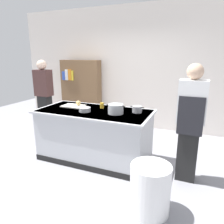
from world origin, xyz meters
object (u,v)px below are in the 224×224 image
(juice_cup, at_px, (102,106))
(onion, at_px, (78,103))
(stock_pot, at_px, (116,109))
(bookshelf, at_px, (81,92))
(trash_bin, at_px, (150,189))
(mixing_bowl, at_px, (85,110))
(person_chef, at_px, (190,121))
(sauce_pan, at_px, (137,109))
(person_guest, at_px, (44,95))

(juice_cup, bearing_deg, onion, -175.43)
(stock_pot, distance_m, bookshelf, 2.54)
(stock_pot, xyz_separation_m, bookshelf, (-1.75, 1.84, -0.13))
(trash_bin, xyz_separation_m, bookshelf, (-2.56, 2.75, 0.55))
(onion, relative_size, stock_pot, 0.28)
(mixing_bowl, distance_m, person_chef, 1.67)
(sauce_pan, distance_m, trash_bin, 1.39)
(onion, bearing_deg, person_guest, 155.02)
(person_chef, bearing_deg, stock_pot, 95.38)
(stock_pot, height_order, bookshelf, bookshelf)
(onion, height_order, juice_cup, onion)
(juice_cup, relative_size, person_chef, 0.06)
(juice_cup, height_order, person_guest, person_guest)
(person_chef, xyz_separation_m, bookshelf, (-2.90, 1.86, -0.06))
(mixing_bowl, height_order, person_chef, person_chef)
(person_guest, bearing_deg, sauce_pan, 76.68)
(juice_cup, bearing_deg, person_guest, 162.12)
(sauce_pan, xyz_separation_m, mixing_bowl, (-0.83, -0.29, -0.02))
(stock_pot, bearing_deg, mixing_bowl, -170.65)
(trash_bin, relative_size, person_chef, 0.35)
(stock_pot, height_order, sauce_pan, stock_pot)
(mixing_bowl, bearing_deg, person_guest, 151.01)
(sauce_pan, bearing_deg, mixing_bowl, -160.73)
(sauce_pan, bearing_deg, juice_cup, 177.40)
(stock_pot, distance_m, mixing_bowl, 0.54)
(juice_cup, xyz_separation_m, trash_bin, (1.17, -1.15, -0.65))
(juice_cup, distance_m, trash_bin, 1.76)
(mixing_bowl, bearing_deg, sauce_pan, 19.27)
(person_chef, xyz_separation_m, person_guest, (-3.28, 0.83, -0.00))
(sauce_pan, height_order, person_chef, person_chef)
(onion, distance_m, stock_pot, 0.85)
(sauce_pan, relative_size, person_chef, 0.13)
(trash_bin, bearing_deg, onion, 145.76)
(stock_pot, xyz_separation_m, sauce_pan, (0.30, 0.20, -0.02))
(onion, distance_m, juice_cup, 0.47)
(stock_pot, bearing_deg, juice_cup, 147.09)
(person_guest, bearing_deg, mixing_bowl, 61.59)
(person_guest, xyz_separation_m, bookshelf, (0.38, 1.03, -0.06))
(person_guest, height_order, bookshelf, person_guest)
(onion, relative_size, sauce_pan, 0.39)
(trash_bin, bearing_deg, person_chef, 69.20)
(onion, distance_m, mixing_bowl, 0.41)
(trash_bin, bearing_deg, person_guest, 149.67)
(onion, xyz_separation_m, mixing_bowl, (0.30, -0.28, -0.03))
(onion, height_order, trash_bin, onion)
(stock_pot, bearing_deg, person_chef, -1.02)
(sauce_pan, height_order, juice_cup, sauce_pan)
(stock_pot, height_order, trash_bin, stock_pot)
(bookshelf, bearing_deg, sauce_pan, -38.51)
(person_chef, distance_m, bookshelf, 3.45)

